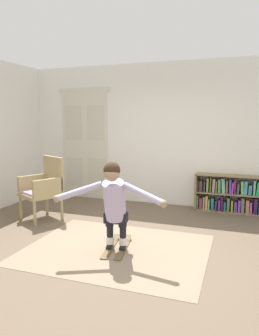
{
  "coord_description": "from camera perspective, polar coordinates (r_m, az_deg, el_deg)",
  "views": [
    {
      "loc": [
        1.49,
        -3.79,
        1.73
      ],
      "look_at": [
        -0.01,
        0.49,
        1.05
      ],
      "focal_mm": 33.7,
      "sensor_mm": 36.0,
      "label": 1
    }
  ],
  "objects": [
    {
      "name": "back_wall",
      "position": [
        6.57,
        6.23,
        6.01
      ],
      "size": [
        6.0,
        0.1,
        2.9
      ],
      "primitive_type": "cube",
      "color": "white",
      "rests_on": "ground"
    },
    {
      "name": "rug",
      "position": [
        4.43,
        -2.36,
        -14.44
      ],
      "size": [
        2.42,
        1.91,
        0.01
      ],
      "primitive_type": "cube",
      "color": "gray",
      "rests_on": "ground"
    },
    {
      "name": "double_door",
      "position": [
        7.15,
        -8.04,
        4.4
      ],
      "size": [
        1.22,
        0.05,
        2.45
      ],
      "color": "beige",
      "rests_on": "ground"
    },
    {
      "name": "ground_plane",
      "position": [
        4.42,
        -2.04,
        -14.5
      ],
      "size": [
        7.2,
        7.2,
        0.0
      ],
      "primitive_type": "plane",
      "color": "brown"
    },
    {
      "name": "person_skier",
      "position": [
        4.08,
        -2.82,
        -5.74
      ],
      "size": [
        1.4,
        0.69,
        1.15
      ],
      "color": "white",
      "rests_on": "skis_pair"
    },
    {
      "name": "wicker_chair",
      "position": [
        5.79,
        -15.18,
        -3.21
      ],
      "size": [
        0.8,
        0.8,
        1.1
      ],
      "color": "tan",
      "rests_on": "ground"
    },
    {
      "name": "bookshelf",
      "position": [
        6.34,
        19.46,
        -4.79
      ],
      "size": [
        1.73,
        0.3,
        0.72
      ],
      "color": "olive",
      "rests_on": "ground"
    },
    {
      "name": "skis_pair",
      "position": [
        4.44,
        -2.28,
        -14.06
      ],
      "size": [
        0.38,
        0.78,
        0.07
      ],
      "color": "brown",
      "rests_on": "rug"
    }
  ]
}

